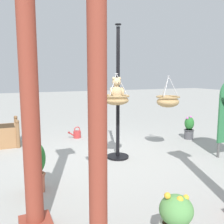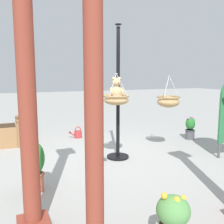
{
  "view_description": "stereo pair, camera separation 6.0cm",
  "coord_description": "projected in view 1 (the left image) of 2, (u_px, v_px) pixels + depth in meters",
  "views": [
    {
      "loc": [
        1.92,
        4.46,
        1.66
      ],
      "look_at": [
        -0.01,
        0.1,
        0.95
      ],
      "focal_mm": 40.76,
      "sensor_mm": 36.0,
      "label": 1
    },
    {
      "loc": [
        1.87,
        4.49,
        1.66
      ],
      "look_at": [
        -0.01,
        0.1,
        0.95
      ],
      "focal_mm": 40.76,
      "sensor_mm": 36.0,
      "label": 2
    }
  ],
  "objects": [
    {
      "name": "ground_plane",
      "position": [
        109.0,
        159.0,
        5.05
      ],
      "size": [
        40.0,
        40.0,
        0.0
      ],
      "primitive_type": "plane",
      "color": "#9E9E99"
    },
    {
      "name": "display_pole_central",
      "position": [
        118.0,
        117.0,
        4.99
      ],
      "size": [
        0.44,
        0.44,
        2.59
      ],
      "color": "black",
      "rests_on": "ground"
    },
    {
      "name": "hanging_basket_with_teddy",
      "position": [
        116.0,
        99.0,
        4.65
      ],
      "size": [
        0.48,
        0.48,
        0.58
      ],
      "color": "tan"
    },
    {
      "name": "teddy_bear",
      "position": [
        117.0,
        90.0,
        4.6
      ],
      "size": [
        0.28,
        0.24,
        0.41
      ],
      "color": "tan"
    },
    {
      "name": "hanging_basket_left_high",
      "position": [
        168.0,
        101.0,
        5.39
      ],
      "size": [
        0.49,
        0.49,
        0.66
      ],
      "color": "tan"
    },
    {
      "name": "greenhouse_pillar_left",
      "position": [
        97.0,
        107.0,
        2.22
      ],
      "size": [
        0.33,
        0.33,
        2.85
      ],
      "color": "brown",
      "rests_on": "ground"
    },
    {
      "name": "greenhouse_pillar_far_back",
      "position": [
        29.0,
        94.0,
        2.51
      ],
      "size": [
        0.35,
        0.35,
        3.03
      ],
      "color": "brown",
      "rests_on": "ground"
    },
    {
      "name": "potted_plant_fern_front",
      "position": [
        36.0,
        166.0,
        3.59
      ],
      "size": [
        0.27,
        0.27,
        0.72
      ],
      "color": "#AD563D",
      "rests_on": "ground"
    },
    {
      "name": "potted_plant_flowering_red",
      "position": [
        176.0,
        219.0,
        2.47
      ],
      "size": [
        0.33,
        0.33,
        0.54
      ],
      "color": "beige",
      "rests_on": "ground"
    },
    {
      "name": "potted_plant_tall_leafy",
      "position": [
        189.0,
        128.0,
        6.55
      ],
      "size": [
        0.26,
        0.26,
        0.61
      ],
      "color": "#4C4C51",
      "rests_on": "ground"
    },
    {
      "name": "watering_can",
      "position": [
        77.0,
        134.0,
        6.69
      ],
      "size": [
        0.35,
        0.2,
        0.3
      ],
      "color": "#B23333",
      "rests_on": "ground"
    }
  ]
}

